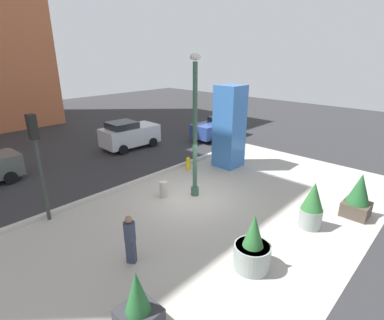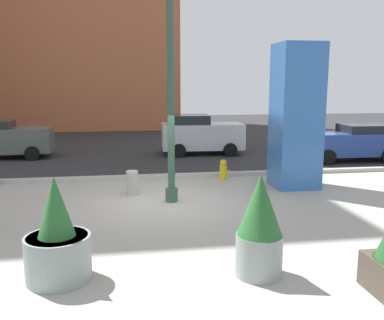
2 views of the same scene
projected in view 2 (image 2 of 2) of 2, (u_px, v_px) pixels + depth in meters
ground_plane at (152, 174)px, 16.02m from camera, size 60.00×60.00×0.00m
plaza_pavement at (167, 225)px, 10.19m from camera, size 18.00×10.00×0.02m
curb_strip at (153, 177)px, 15.15m from camera, size 18.00×0.24×0.16m
lamp_post at (171, 95)px, 11.70m from camera, size 0.44×0.44×6.25m
art_pillar_blue at (296, 117)px, 13.64m from camera, size 1.38×1.38×4.63m
potted_plant_mid_plaza at (260, 227)px, 7.36m from camera, size 0.83×0.83×1.84m
potted_plant_curbside at (57, 243)px, 7.23m from camera, size 1.12×1.12×1.85m
fire_hydrant at (223, 170)px, 14.86m from camera, size 0.36×0.26×0.75m
concrete_bollard at (132, 183)px, 12.91m from camera, size 0.36×0.36×0.75m
car_intersection at (5, 139)px, 19.32m from camera, size 4.05×2.07×1.71m
car_curb_west at (201, 134)px, 20.48m from camera, size 3.97×2.25×1.90m
car_far_lane at (351, 142)px, 18.70m from camera, size 4.42×2.07×1.60m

